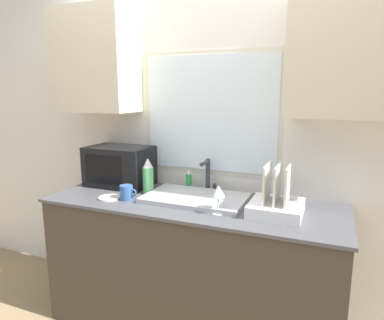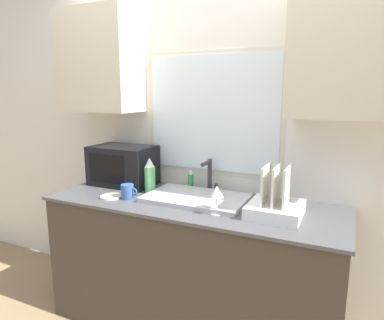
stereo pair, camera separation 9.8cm
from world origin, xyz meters
name	(u,v)px [view 1 (the left image)]	position (x,y,z in m)	size (l,w,h in m)	color
countertop	(192,264)	(0.00, 0.33, 0.45)	(1.92, 0.70, 0.89)	#42382D
wall_back	(209,116)	(0.00, 0.65, 1.42)	(6.00, 0.38, 2.60)	silver
sink_basin	(196,198)	(0.01, 0.36, 0.90)	(0.65, 0.41, 0.03)	#B2B2B7
faucet	(208,173)	(0.02, 0.58, 1.02)	(0.08, 0.15, 0.23)	#333338
microwave	(120,166)	(-0.66, 0.49, 1.04)	(0.47, 0.31, 0.30)	black
dish_rack	(276,203)	(0.54, 0.30, 0.95)	(0.30, 0.32, 0.29)	white
spray_bottle	(148,176)	(-0.35, 0.38, 1.01)	(0.07, 0.07, 0.25)	#59B266
soap_bottle	(189,181)	(-0.13, 0.59, 0.95)	(0.04, 0.04, 0.14)	#268C3F
mug_near_sink	(127,192)	(-0.41, 0.20, 0.94)	(0.12, 0.08, 0.10)	#335999
wine_glass	(218,192)	(0.23, 0.18, 1.02)	(0.08, 0.08, 0.17)	silver
small_plate	(110,198)	(-0.53, 0.18, 0.90)	(0.15, 0.15, 0.01)	silver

